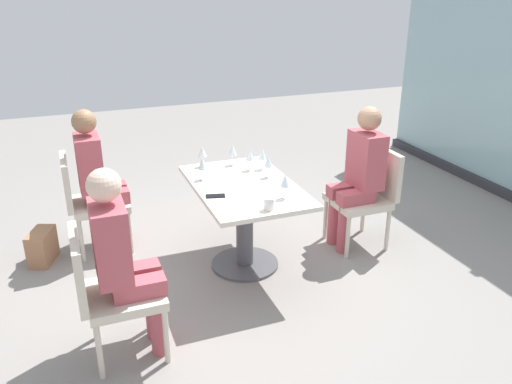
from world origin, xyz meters
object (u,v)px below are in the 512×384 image
chair_front_left (88,197)px  coffee_cup (268,204)px  person_near_window (359,171)px  wine_glass_4 (268,162)px  wine_glass_3 (285,181)px  cell_phone_on_table (215,196)px  person_front_right (123,255)px  chair_front_right (108,287)px  handbag_0 (42,247)px  wine_glass_0 (202,152)px  wine_glass_6 (262,154)px  wine_glass_5 (233,150)px  wine_glass_2 (250,155)px  person_front_left (98,174)px  wine_glass_1 (202,164)px  chair_near_window (368,192)px  dining_table_main (244,208)px

chair_front_left → coffee_cup: chair_front_left is taller
person_near_window → wine_glass_4: person_near_window is taller
wine_glass_3 → cell_phone_on_table: (-0.21, -0.47, -0.13)m
wine_glass_3 → person_front_right: bearing=-72.6°
person_front_right → wine_glass_4: size_ratio=6.81×
chair_front_right → wine_glass_4: 1.67m
handbag_0 → wine_glass_4: bearing=94.3°
wine_glass_0 → handbag_0: bearing=-96.1°
person_near_window → wine_glass_6: bearing=-109.6°
chair_front_left → wine_glass_5: bearing=77.3°
person_near_window → coffee_cup: size_ratio=14.00×
wine_glass_3 → wine_glass_0: bearing=-157.0°
wine_glass_2 → handbag_0: bearing=-102.3°
chair_front_right → wine_glass_3: wine_glass_3 is taller
chair_front_left → person_front_left: size_ratio=0.69×
person_front_left → wine_glass_0: bearing=75.5°
wine_glass_1 → cell_phone_on_table: size_ratio=1.28×
chair_front_left → wine_glass_0: size_ratio=4.70×
cell_phone_on_table → wine_glass_5: bearing=164.6°
cell_phone_on_table → chair_near_window: bearing=109.8°
person_front_left → handbag_0: person_front_left is taller
chair_front_left → wine_glass_4: 1.59m
handbag_0 → chair_near_window: bearing=98.5°
chair_front_right → coffee_cup: chair_front_right is taller
person_front_left → person_near_window: (0.75, 2.10, 0.00)m
wine_glass_0 → handbag_0: 1.57m
chair_near_window → wine_glass_2: bearing=-106.4°
person_near_window → wine_glass_3: 0.95m
dining_table_main → wine_glass_4: bearing=109.4°
chair_front_left → wine_glass_2: bearing=71.0°
chair_front_right → handbag_0: bearing=-163.6°
wine_glass_1 → wine_glass_6: same height
chair_near_window → wine_glass_3: (0.36, -0.97, 0.37)m
wine_glass_0 → chair_front_right: bearing=-37.2°
person_front_right → wine_glass_1: person_front_right is taller
chair_front_right → cell_phone_on_table: bearing=124.3°
person_front_right → wine_glass_1: (-0.97, 0.78, 0.16)m
chair_front_left → chair_front_right: size_ratio=1.00×
chair_front_left → wine_glass_1: bearing=59.3°
dining_table_main → wine_glass_2: (-0.29, 0.16, 0.34)m
chair_front_left → wine_glass_4: (0.67, 1.40, 0.37)m
wine_glass_4 → handbag_0: size_ratio=0.62×
wine_glass_5 → coffee_cup: (0.99, -0.07, -0.09)m
dining_table_main → wine_glass_3: bearing=27.4°
chair_near_window → wine_glass_4: 0.99m
wine_glass_5 → wine_glass_6: same height
chair_front_left → wine_glass_1: size_ratio=4.70×
wine_glass_2 → cell_phone_on_table: (0.45, -0.44, -0.13)m
chair_front_right → chair_front_left: bearing=180.0°
wine_glass_4 → coffee_cup: 0.65m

